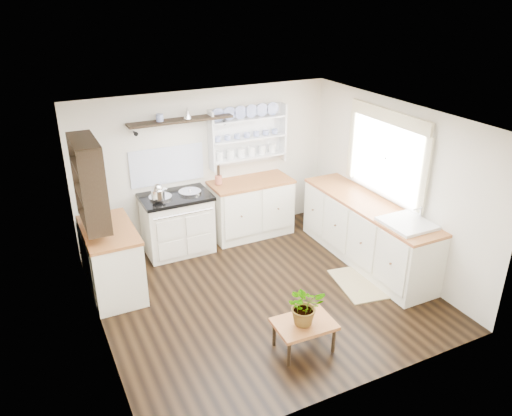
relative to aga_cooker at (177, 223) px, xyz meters
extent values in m
cube|color=black|center=(0.61, -1.57, -0.45)|extent=(4.00, 3.80, 0.01)
cube|color=silver|center=(0.61, 0.33, 0.70)|extent=(4.00, 0.02, 2.30)
cube|color=silver|center=(2.61, -1.57, 0.70)|extent=(0.02, 3.80, 2.30)
cube|color=silver|center=(-1.39, -1.57, 0.70)|extent=(0.02, 3.80, 2.30)
cube|color=white|center=(0.61, -1.57, 1.85)|extent=(4.00, 3.80, 0.01)
cube|color=white|center=(2.57, -1.42, 1.05)|extent=(0.04, 1.40, 1.00)
cube|color=white|center=(2.55, -1.42, 1.05)|extent=(0.02, 1.50, 1.10)
cube|color=beige|center=(2.53, -1.42, 1.63)|extent=(0.04, 1.55, 0.18)
cube|color=silver|center=(0.00, 0.00, -0.03)|extent=(0.96, 0.62, 0.84)
cube|color=black|center=(0.00, 0.00, 0.41)|extent=(1.00, 0.66, 0.05)
cylinder|color=silver|center=(-0.22, 0.00, 0.45)|extent=(0.33, 0.33, 0.03)
cylinder|color=silver|center=(0.22, 0.00, 0.45)|extent=(0.33, 0.33, 0.03)
cylinder|color=silver|center=(0.00, -0.35, 0.29)|extent=(0.86, 0.02, 0.02)
cube|color=silver|center=(1.21, 0.03, -0.01)|extent=(1.25, 0.60, 0.88)
cube|color=brown|center=(1.21, 0.03, 0.43)|extent=(1.27, 0.63, 0.04)
cube|color=silver|center=(2.31, -1.47, -0.01)|extent=(0.60, 2.40, 0.88)
cube|color=brown|center=(2.31, -1.47, 0.43)|extent=(0.62, 2.43, 0.04)
cube|color=white|center=(2.31, -2.22, 0.35)|extent=(0.55, 0.60, 0.28)
cylinder|color=silver|center=(2.51, -2.22, 0.55)|extent=(0.02, 0.02, 0.22)
cube|color=silver|center=(-1.09, -0.67, -0.01)|extent=(0.60, 1.10, 0.88)
cube|color=brown|center=(-1.09, -0.67, 0.43)|extent=(0.62, 1.13, 0.04)
cube|color=white|center=(1.26, 0.31, 1.10)|extent=(1.20, 0.03, 0.90)
cube|color=white|center=(1.26, 0.22, 1.10)|extent=(1.20, 0.22, 0.02)
cylinder|color=navy|center=(1.26, 0.23, 1.37)|extent=(0.20, 0.02, 0.20)
cube|color=black|center=(0.21, 0.20, 1.47)|extent=(1.50, 0.24, 0.04)
cone|color=black|center=(-0.44, 0.27, 1.36)|extent=(0.06, 0.20, 0.06)
cone|color=black|center=(0.86, 0.27, 1.36)|extent=(0.06, 0.20, 0.06)
cube|color=black|center=(-1.23, -0.67, 1.10)|extent=(0.28, 0.80, 1.05)
cylinder|color=#AE593F|center=(0.72, 0.11, 0.52)|extent=(0.11, 0.11, 0.13)
cube|color=brown|center=(0.52, -2.74, -0.13)|extent=(0.66, 0.48, 0.04)
cylinder|color=black|center=(0.24, -2.90, -0.30)|extent=(0.04, 0.04, 0.31)
cylinder|color=black|center=(0.26, -2.55, -0.30)|extent=(0.04, 0.04, 0.31)
cylinder|color=black|center=(0.78, -2.93, -0.30)|extent=(0.04, 0.04, 0.31)
cylinder|color=black|center=(0.80, -2.57, -0.30)|extent=(0.04, 0.04, 0.31)
imported|color=#3F7233|center=(0.52, -2.74, 0.11)|extent=(0.47, 0.44, 0.44)
cube|color=#9A885A|center=(1.86, -1.96, -0.45)|extent=(0.68, 0.93, 0.02)
camera|label=1|loc=(-1.88, -6.43, 3.20)|focal=35.00mm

